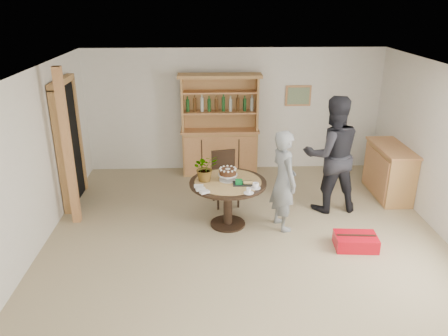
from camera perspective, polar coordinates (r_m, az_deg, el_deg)
ground at (r=6.27m, az=3.21°, el=-11.69°), size 7.00×7.00×0.00m
room_shell at (r=5.52m, az=3.61°, el=3.64°), size 6.04×7.04×2.52m
doorway at (r=7.95m, az=-19.64°, el=3.25°), size 0.13×1.10×2.18m
pine_post at (r=7.11m, az=-19.75°, el=2.37°), size 0.12×0.12×2.50m
hutch at (r=8.90m, az=-0.54°, el=3.60°), size 1.62×0.54×2.04m
sideboard at (r=8.47m, az=20.77°, el=-0.37°), size 0.54×1.26×0.94m
dining_table at (r=6.83m, az=0.51°, el=-2.94°), size 1.20×1.20×0.76m
dining_chair at (r=7.61m, az=0.09°, el=-0.82°), size 0.49×0.49×0.95m
birthday_cake at (r=6.76m, az=0.50°, el=-0.61°), size 0.30×0.30×0.20m
flower_vase at (r=6.72m, az=-2.48°, el=0.03°), size 0.47×0.44×0.42m
gift_tray at (r=6.65m, az=2.42°, el=-1.93°), size 0.30×0.20×0.08m
coffee_cup_a at (r=6.52m, az=4.15°, el=-2.34°), size 0.15×0.15×0.09m
coffee_cup_b at (r=6.36m, az=3.24°, el=-3.02°), size 0.15×0.15×0.08m
napkins at (r=6.46m, az=-2.98°, el=-2.77°), size 0.24×0.33×0.03m
teen_boy at (r=6.75m, az=7.79°, el=-1.64°), size 0.54×0.67×1.60m
adult_person at (r=7.44m, az=13.88°, el=1.72°), size 1.02×0.82×1.98m
red_suitcase at (r=6.73m, az=16.81°, el=-9.18°), size 0.63×0.45×0.21m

